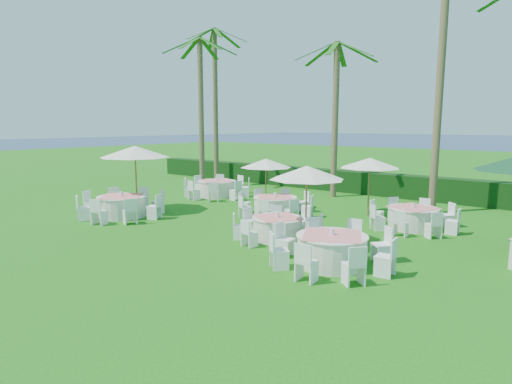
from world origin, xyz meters
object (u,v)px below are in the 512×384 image
(banquet_table_a, at_px, (122,206))
(umbrella_d, at_px, (370,163))
(banquet_table_d, at_px, (217,188))
(umbrella_b, at_px, (307,173))
(umbrella_c, at_px, (266,163))
(banquet_table_f, at_px, (413,217))
(banquet_table_b, at_px, (278,228))
(banquet_table_c, at_px, (332,249))
(umbrella_a, at_px, (135,152))
(banquet_table_e, at_px, (275,205))

(banquet_table_a, relative_size, umbrella_d, 1.37)
(banquet_table_d, distance_m, umbrella_b, 10.02)
(banquet_table_d, distance_m, umbrella_c, 4.56)
(banquet_table_f, xyz_separation_m, umbrella_c, (-6.50, -0.44, 1.68))
(banquet_table_b, distance_m, banquet_table_c, 3.02)
(banquet_table_b, xyz_separation_m, banquet_table_d, (-7.56, 4.99, 0.06))
(banquet_table_d, distance_m, umbrella_d, 8.56)
(banquet_table_b, distance_m, banquet_table_d, 9.06)
(banquet_table_f, bearing_deg, banquet_table_c, -93.24)
(banquet_table_a, xyz_separation_m, umbrella_c, (3.72, 5.04, 1.64))
(banquet_table_a, distance_m, umbrella_a, 2.44)
(umbrella_c, xyz_separation_m, umbrella_d, (4.25, 1.55, 0.14))
(umbrella_a, bearing_deg, umbrella_d, 33.73)
(banquet_table_c, relative_size, umbrella_b, 1.35)
(banquet_table_d, relative_size, umbrella_d, 1.39)
(banquet_table_d, relative_size, umbrella_b, 1.38)
(banquet_table_c, relative_size, umbrella_d, 1.37)
(banquet_table_f, height_order, umbrella_c, umbrella_c)
(banquet_table_c, distance_m, umbrella_d, 7.22)
(banquet_table_c, xyz_separation_m, umbrella_a, (-10.28, 1.15, 2.20))
(banquet_table_c, relative_size, umbrella_a, 1.14)
(banquet_table_c, bearing_deg, banquet_table_f, 86.76)
(banquet_table_c, distance_m, umbrella_b, 2.91)
(banquet_table_e, distance_m, banquet_table_f, 5.52)
(banquet_table_e, xyz_separation_m, umbrella_a, (-5.22, -3.18, 2.23))
(banquet_table_d, xyz_separation_m, umbrella_a, (0.02, -5.12, 2.19))
(banquet_table_d, distance_m, banquet_table_e, 5.59)
(banquet_table_d, height_order, banquet_table_e, banquet_table_d)
(banquet_table_a, xyz_separation_m, banquet_table_c, (9.91, -0.13, -0.01))
(banquet_table_a, relative_size, umbrella_a, 1.14)
(banquet_table_e, bearing_deg, banquet_table_a, -139.12)
(banquet_table_c, height_order, banquet_table_e, banquet_table_c)
(banquet_table_b, bearing_deg, banquet_table_d, 146.59)
(umbrella_c, bearing_deg, banquet_table_b, -48.42)
(umbrella_d, bearing_deg, banquet_table_a, -140.42)
(umbrella_c, bearing_deg, banquet_table_c, -39.90)
(banquet_table_e, bearing_deg, umbrella_d, 37.46)
(banquet_table_a, relative_size, banquet_table_b, 1.14)
(banquet_table_b, bearing_deg, umbrella_d, 81.63)
(banquet_table_d, bearing_deg, umbrella_d, 3.11)
(banquet_table_a, xyz_separation_m, banquet_table_b, (7.17, 1.15, -0.07))
(banquet_table_b, relative_size, umbrella_a, 1.00)
(banquet_table_c, relative_size, banquet_table_e, 1.08)
(banquet_table_d, height_order, umbrella_c, umbrella_c)
(banquet_table_c, bearing_deg, banquet_table_e, 139.37)
(umbrella_c, distance_m, umbrella_d, 4.53)
(banquet_table_a, distance_m, banquet_table_f, 11.60)
(umbrella_a, xyz_separation_m, umbrella_b, (8.56, 0.28, -0.35))
(banquet_table_d, height_order, umbrella_d, umbrella_d)
(banquet_table_f, bearing_deg, umbrella_d, 153.62)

